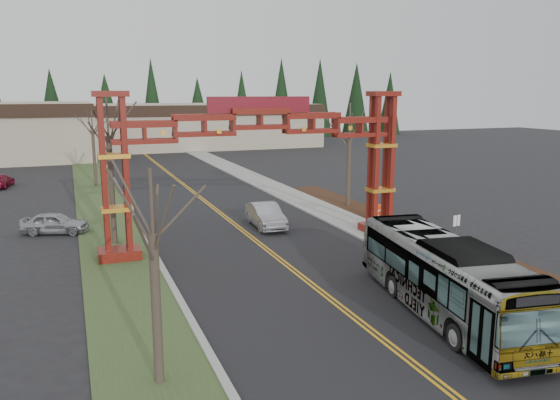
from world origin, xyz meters
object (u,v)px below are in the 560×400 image
bare_tree_median_near (153,236)px  barrel_north (377,212)px  transit_bus (446,277)px  barrel_mid (382,218)px  street_sign (456,226)px  parked_car_near_a (55,223)px  parked_car_mid_a (0,181)px  retail_building_east (196,125)px  silver_sedan (266,215)px  bare_tree_median_far (93,132)px  bare_tree_median_mid (108,137)px  gateway_arch (260,143)px  barrel_south (393,224)px  bare_tree_right_far (350,133)px

bare_tree_median_near → barrel_north: 24.69m
transit_bus → barrel_north: (6.17, 15.41, -1.02)m
barrel_mid → street_sign: bearing=-89.3°
parked_car_near_a → parked_car_mid_a: parked_car_near_a is taller
retail_building_east → barrel_mid: bearing=-90.6°
silver_sedan → bare_tree_median_far: (-9.75, 21.19, 4.40)m
parked_car_mid_a → barrel_mid: size_ratio=4.69×
bare_tree_median_mid → bare_tree_median_near: bearing=-90.0°
bare_tree_median_near → barrel_north: size_ratio=6.03×
retail_building_east → gateway_arch: bearing=-99.2°
transit_bus → barrel_mid: size_ratio=12.22×
bare_tree_median_mid → bare_tree_median_far: bearing=90.0°
bare_tree_median_far → barrel_south: size_ratio=7.19×
bare_tree_right_far → barrel_south: bare_tree_right_far is taller
retail_building_east → bare_tree_right_far: bearing=-90.0°
bare_tree_median_mid → barrel_south: bare_tree_median_mid is taller
transit_bus → gateway_arch: bearing=114.7°
parked_car_near_a → bare_tree_median_near: 21.44m
bare_tree_median_mid → bare_tree_median_far: (0.00, 21.96, -1.16)m
transit_bus → parked_car_mid_a: transit_bus is taller
barrel_south → barrel_north: 3.26m
parked_car_near_a → barrel_mid: parked_car_near_a is taller
gateway_arch → street_sign: size_ratio=8.23×
street_sign → barrel_south: 5.65m
barrel_mid → barrel_north: barrel_north is taller
street_sign → bare_tree_median_near: bearing=-155.4°
gateway_arch → bare_tree_median_near: 15.84m
barrel_north → bare_tree_median_mid: bearing=179.5°
retail_building_east → barrel_mid: 60.22m
gateway_arch → transit_bus: (3.55, -12.34, -4.41)m
gateway_arch → bare_tree_right_far: (10.00, 7.92, -0.24)m
retail_building_east → bare_tree_median_near: retail_building_east is taller
bare_tree_median_far → silver_sedan: bearing=-65.3°
silver_sedan → bare_tree_median_mid: (-9.75, -0.77, 5.56)m
barrel_mid → retail_building_east: bearing=89.4°
bare_tree_median_mid → bare_tree_median_far: size_ratio=1.19×
bare_tree_right_far → barrel_mid: bearing=-96.0°
silver_sedan → bare_tree_median_near: bearing=-115.8°
barrel_south → barrel_north: barrel_north is taller
silver_sedan → parked_car_mid_a: silver_sedan is taller
bare_tree_median_near → transit_bus: bearing=6.3°
bare_tree_median_mid → gateway_arch: bearing=-22.0°
retail_building_east → parked_car_mid_a: 43.44m
gateway_arch → transit_bus: size_ratio=1.61×
silver_sedan → bare_tree_right_far: bare_tree_right_far is taller
street_sign → barrel_mid: bearing=90.7°
parked_car_mid_a → bare_tree_median_mid: (8.49, -24.41, 5.72)m
parked_car_near_a → bare_tree_median_mid: 7.66m
gateway_arch → silver_sedan: gateway_arch is taller
parked_car_mid_a → barrel_north: size_ratio=3.92×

